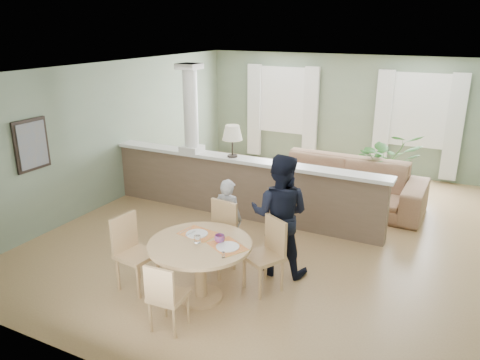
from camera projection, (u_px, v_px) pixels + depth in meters
The scene contains 12 objects.
ground at pixel (281, 229), 8.06m from camera, with size 8.00×8.00×0.00m, color tan.
room_shell at pixel (296, 119), 8.02m from camera, with size 7.02×8.02×2.71m.
pony_wall at pixel (236, 179), 8.42m from camera, with size 5.32×0.38×2.70m.
sofa at pixel (340, 183), 8.96m from camera, with size 3.11×1.21×0.91m, color #947150.
houseplant at pixel (386, 165), 9.27m from camera, with size 1.26×1.09×1.40m, color #33692A.
dining_table at pixel (201, 254), 5.85m from camera, with size 1.30×1.30×0.89m.
chair_far_boy at pixel (219, 233), 6.60m from camera, with size 0.51×0.51×1.00m.
chair_far_man at pixel (268, 251), 6.12m from camera, with size 0.60×0.60×0.98m.
chair_near at pixel (165, 295), 5.25m from camera, with size 0.41×0.41×0.86m.
chair_side at pixel (132, 249), 6.14m from camera, with size 0.51×0.51×1.01m.
child_person at pixel (228, 218), 6.95m from camera, with size 0.45×0.29×1.23m, color #A3A3A8.
man_person at pixel (280, 215), 6.43m from camera, with size 0.84×0.66×1.73m, color black.
Camera 1 is at (2.69, -6.89, 3.38)m, focal length 35.00 mm.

